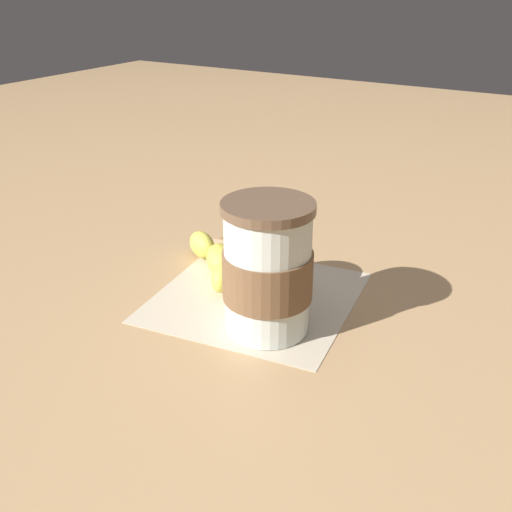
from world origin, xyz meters
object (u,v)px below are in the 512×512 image
object	(u,v)px
coffee_cup	(268,269)
sugar_packet	(226,245)
muffin	(261,255)
banana	(216,259)

from	to	relation	value
coffee_cup	sugar_packet	xyz separation A→B (m)	(0.16, -0.15, -0.07)
muffin	coffee_cup	bearing A→B (deg)	125.31
coffee_cup	muffin	xyz separation A→B (m)	(0.05, -0.07, -0.02)
muffin	sugar_packet	bearing A→B (deg)	-37.90
muffin	banana	xyz separation A→B (m)	(0.08, -0.01, -0.03)
muffin	sugar_packet	xyz separation A→B (m)	(0.11, -0.08, -0.05)
muffin	sugar_packet	size ratio (longest dim) A/B	1.81
coffee_cup	sugar_packet	bearing A→B (deg)	-44.18
banana	sugar_packet	world-z (taller)	banana
coffee_cup	muffin	size ratio (longest dim) A/B	1.61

